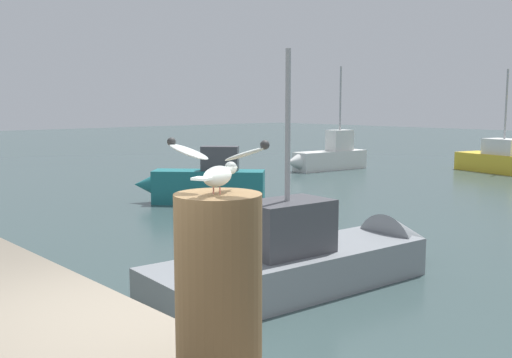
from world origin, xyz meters
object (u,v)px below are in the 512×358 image
at_px(boat_white, 326,157).
at_px(boat_grey, 327,257).
at_px(mooring_post, 219,287).
at_px(seagull, 218,167).
at_px(boat_teal, 202,184).

xyz_separation_m(boat_white, boat_grey, (10.49, -12.15, -0.15)).
xyz_separation_m(mooring_post, boat_white, (-14.21, 17.32, -1.36)).
height_order(seagull, boat_teal, seagull).
xyz_separation_m(seagull, boat_grey, (-3.72, 5.17, -2.10)).
bearing_deg(mooring_post, seagull, 111.56).
relative_size(boat_teal, boat_white, 0.74).
height_order(mooring_post, boat_teal, mooring_post).
height_order(boat_teal, boat_white, boat_white).
bearing_deg(mooring_post, boat_teal, 143.15).
bearing_deg(boat_white, seagull, -50.63).
distance_m(mooring_post, seagull, 0.59).
relative_size(mooring_post, boat_grey, 0.16).
height_order(mooring_post, seagull, seagull).
height_order(mooring_post, boat_grey, boat_grey).
bearing_deg(mooring_post, boat_grey, 125.74).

